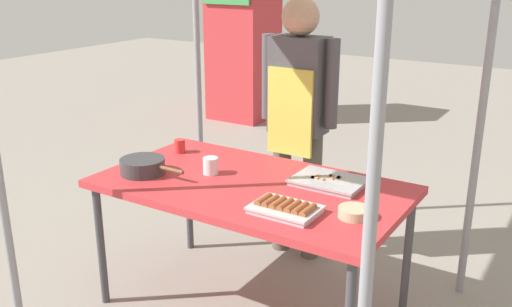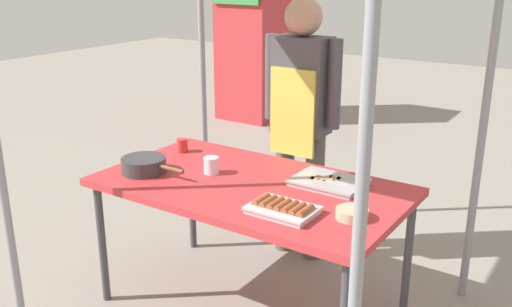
{
  "view_description": "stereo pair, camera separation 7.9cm",
  "coord_description": "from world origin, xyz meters",
  "views": [
    {
      "loc": [
        1.51,
        -2.35,
        1.84
      ],
      "look_at": [
        0.0,
        0.05,
        0.9
      ],
      "focal_mm": 40.28,
      "sensor_mm": 36.0,
      "label": 1
    },
    {
      "loc": [
        1.57,
        -2.31,
        1.84
      ],
      "look_at": [
        0.0,
        0.05,
        0.9
      ],
      "focal_mm": 40.28,
      "sensor_mm": 36.0,
      "label": 2
    }
  ],
  "objects": [
    {
      "name": "stall_table",
      "position": [
        0.0,
        0.0,
        0.7
      ],
      "size": [
        1.6,
        0.9,
        0.75
      ],
      "color": "#C63338",
      "rests_on": "ground"
    },
    {
      "name": "drink_cup_by_wok",
      "position": [
        -0.64,
        0.21,
        0.79
      ],
      "size": [
        0.07,
        0.07,
        0.08
      ],
      "primitive_type": "cylinder",
      "color": "red",
      "rests_on": "stall_table"
    },
    {
      "name": "tray_grilled_sausages",
      "position": [
        0.33,
        -0.23,
        0.77
      ],
      "size": [
        0.31,
        0.22,
        0.06
      ],
      "color": "silver",
      "rests_on": "stall_table"
    },
    {
      "name": "drink_cup_near_edge",
      "position": [
        -0.26,
        0.01,
        0.8
      ],
      "size": [
        0.08,
        0.08,
        0.09
      ],
      "primitive_type": "cylinder",
      "color": "white",
      "rests_on": "stall_table"
    },
    {
      "name": "condiment_bowl",
      "position": [
        0.62,
        -0.11,
        0.77
      ],
      "size": [
        0.15,
        0.15,
        0.05
      ],
      "primitive_type": "cylinder",
      "color": "#BFB28C",
      "rests_on": "stall_table"
    },
    {
      "name": "ground_plane",
      "position": [
        0.0,
        0.0,
        0.0
      ],
      "size": [
        18.0,
        18.0,
        0.0
      ],
      "primitive_type": "plane",
      "color": "gray"
    },
    {
      "name": "vendor_woman",
      "position": [
        -0.11,
        0.72,
        0.99
      ],
      "size": [
        0.52,
        0.23,
        1.66
      ],
      "rotation": [
        0.0,
        0.0,
        3.14
      ],
      "color": "#595147",
      "rests_on": "ground"
    },
    {
      "name": "cooking_wok",
      "position": [
        -0.58,
        -0.19,
        0.8
      ],
      "size": [
        0.4,
        0.24,
        0.08
      ],
      "color": "#38383A",
      "rests_on": "stall_table"
    },
    {
      "name": "neighbor_stall_left",
      "position": [
        -2.36,
        3.52,
        0.99
      ],
      "size": [
        0.7,
        0.7,
        1.97
      ],
      "color": "#C63338",
      "rests_on": "ground"
    },
    {
      "name": "tray_meat_skewers",
      "position": [
        0.35,
        0.2,
        0.77
      ],
      "size": [
        0.37,
        0.27,
        0.04
      ],
      "color": "#ADADB2",
      "rests_on": "stall_table"
    }
  ]
}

